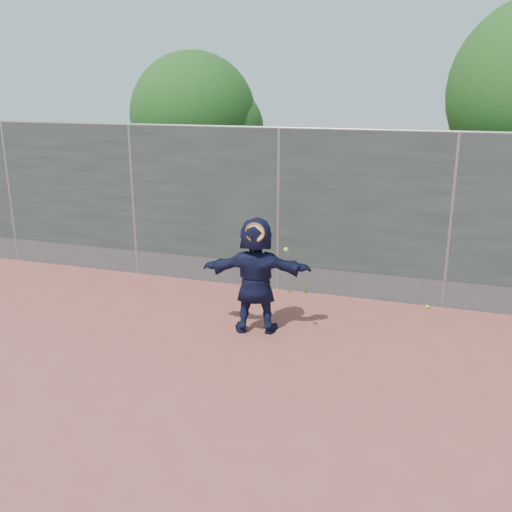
% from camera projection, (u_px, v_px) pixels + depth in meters
% --- Properties ---
extents(ground, '(80.00, 80.00, 0.00)m').
position_uv_depth(ground, '(205.00, 373.00, 7.67)').
color(ground, '#9E4C42').
rests_on(ground, ground).
extents(player, '(1.78, 0.91, 1.83)m').
position_uv_depth(player, '(256.00, 275.00, 8.76)').
color(player, '#131736').
rests_on(player, ground).
extents(ball_ground, '(0.07, 0.07, 0.07)m').
position_uv_depth(ball_ground, '(427.00, 307.00, 9.88)').
color(ball_ground, '#B7E533').
rests_on(ball_ground, ground).
extents(fence, '(20.00, 0.06, 3.03)m').
position_uv_depth(fence, '(278.00, 207.00, 10.40)').
color(fence, '#38423D').
rests_on(fence, ground).
extents(swing_action, '(0.67, 0.17, 0.51)m').
position_uv_depth(swing_action, '(258.00, 235.00, 8.35)').
color(swing_action, '#CC6113').
rests_on(swing_action, ground).
extents(tree_left, '(3.15, 3.00, 4.53)m').
position_uv_depth(tree_left, '(200.00, 119.00, 13.65)').
color(tree_left, '#382314').
rests_on(tree_left, ground).
extents(weed_clump, '(0.68, 0.07, 0.30)m').
position_uv_depth(weed_clump, '(291.00, 286.00, 10.62)').
color(weed_clump, '#387226').
rests_on(weed_clump, ground).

